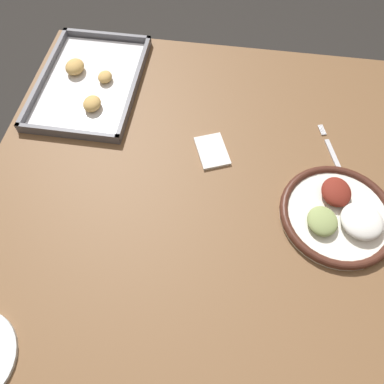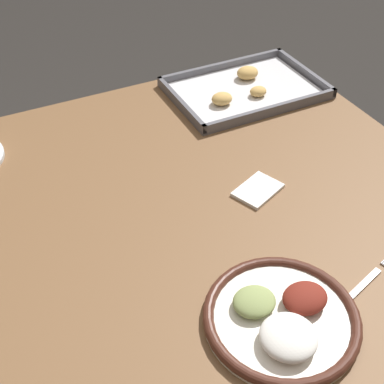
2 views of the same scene
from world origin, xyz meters
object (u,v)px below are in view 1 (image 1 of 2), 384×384
at_px(dinner_plate, 339,214).
at_px(baking_tray, 89,82).
at_px(napkin, 212,151).
at_px(fork, 335,159).

height_order(dinner_plate, baking_tray, dinner_plate).
distance_m(dinner_plate, napkin, 0.35).
xyz_separation_m(dinner_plate, baking_tray, (0.34, 0.70, -0.00)).
height_order(baking_tray, napkin, baking_tray).
height_order(fork, baking_tray, baking_tray).
bearing_deg(fork, dinner_plate, 162.18).
relative_size(dinner_plate, baking_tray, 0.65).
bearing_deg(baking_tray, napkin, -116.77).
bearing_deg(baking_tray, dinner_plate, -116.00).
bearing_deg(dinner_plate, fork, -0.59).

